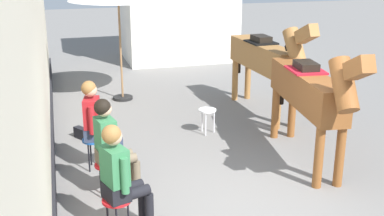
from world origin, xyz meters
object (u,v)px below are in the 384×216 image
(seated_visitor_near, at_px, (120,174))
(saddled_horse_near, at_px, (310,92))
(seated_visitor_middle, at_px, (111,142))
(spare_stool_white, at_px, (207,112))
(seated_visitor_far, at_px, (97,120))
(saddled_horse_far, at_px, (266,58))
(satchel_bag, at_px, (81,133))

(seated_visitor_near, bearing_deg, saddled_horse_near, 22.61)
(seated_visitor_middle, relative_size, spare_stool_white, 3.02)
(seated_visitor_middle, xyz_separation_m, seated_visitor_far, (-0.10, 0.93, 0.00))
(seated_visitor_middle, height_order, saddled_horse_far, saddled_horse_far)
(seated_visitor_middle, xyz_separation_m, saddled_horse_far, (3.37, 2.64, 0.38))
(seated_visitor_far, height_order, satchel_bag, seated_visitor_far)
(spare_stool_white, bearing_deg, satchel_bag, 170.82)
(seated_visitor_middle, relative_size, seated_visitor_far, 1.00)
(seated_visitor_far, relative_size, spare_stool_white, 3.02)
(spare_stool_white, bearing_deg, saddled_horse_near, -55.47)
(saddled_horse_far, height_order, spare_stool_white, saddled_horse_far)
(seated_visitor_near, xyz_separation_m, saddled_horse_far, (3.38, 3.63, 0.38))
(saddled_horse_near, distance_m, satchel_bag, 4.03)
(saddled_horse_near, xyz_separation_m, spare_stool_white, (-1.11, 1.62, -0.76))
(seated_visitor_middle, xyz_separation_m, satchel_bag, (-0.29, 2.26, -0.68))
(seated_visitor_near, distance_m, seated_visitor_middle, 0.99)
(saddled_horse_far, bearing_deg, saddled_horse_near, -97.63)
(seated_visitor_near, relative_size, saddled_horse_far, 0.46)
(saddled_horse_far, distance_m, spare_stool_white, 1.78)
(saddled_horse_near, bearing_deg, spare_stool_white, 124.53)
(seated_visitor_near, height_order, spare_stool_white, seated_visitor_near)
(satchel_bag, bearing_deg, seated_visitor_middle, -25.62)
(seated_visitor_near, xyz_separation_m, seated_visitor_far, (-0.09, 1.92, 0.00))
(seated_visitor_far, distance_m, saddled_horse_far, 3.89)
(seated_visitor_near, distance_m, satchel_bag, 3.34)
(seated_visitor_near, relative_size, satchel_bag, 4.96)
(seated_visitor_far, xyz_separation_m, spare_stool_white, (2.04, 0.97, -0.38))
(seated_visitor_middle, height_order, saddled_horse_near, saddled_horse_near)
(seated_visitor_near, xyz_separation_m, spare_stool_white, (1.95, 2.89, -0.38))
(saddled_horse_far, xyz_separation_m, satchel_bag, (-3.66, -0.38, -1.06))
(seated_visitor_near, bearing_deg, seated_visitor_far, 92.73)
(seated_visitor_near, bearing_deg, spare_stool_white, 56.04)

